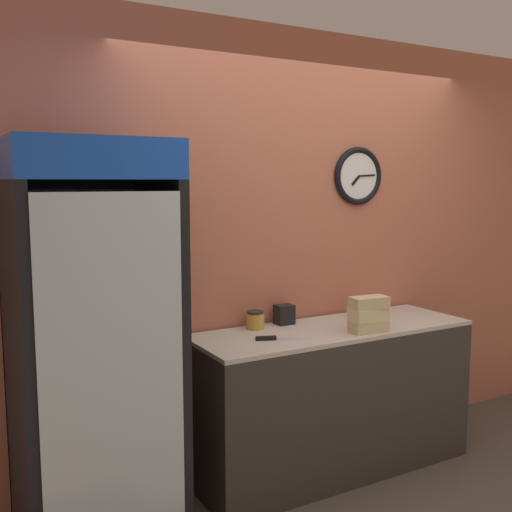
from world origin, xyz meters
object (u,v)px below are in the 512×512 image
at_px(sandwich_stack_top, 369,303).
at_px(napkin_dispenser, 284,314).
at_px(beverage_cooler, 90,328).
at_px(condiment_jar, 255,320).
at_px(sandwich_stack_middle, 369,314).
at_px(sandwich_flat_left, 365,311).
at_px(sandwich_stack_bottom, 368,326).
at_px(chefs_knife, 276,338).

relative_size(sandwich_stack_top, napkin_dispenser, 1.95).
distance_m(beverage_cooler, condiment_jar, 1.06).
bearing_deg(sandwich_stack_middle, beverage_cooler, 173.31).
height_order(sandwich_stack_top, sandwich_flat_left, sandwich_stack_top).
bearing_deg(sandwich_flat_left, sandwich_stack_top, -126.60).
distance_m(sandwich_stack_bottom, condiment_jar, 0.67).
distance_m(sandwich_stack_bottom, sandwich_stack_top, 0.14).
height_order(beverage_cooler, sandwich_flat_left, beverage_cooler).
bearing_deg(beverage_cooler, condiment_jar, 11.42).
xyz_separation_m(sandwich_stack_top, condiment_jar, (-0.54, 0.39, -0.12)).
bearing_deg(napkin_dispenser, chefs_knife, -128.60).
xyz_separation_m(sandwich_flat_left, chefs_knife, (-0.81, -0.22, -0.03)).
height_order(sandwich_stack_bottom, sandwich_flat_left, same).
height_order(sandwich_stack_middle, condiment_jar, sandwich_stack_middle).
distance_m(sandwich_flat_left, condiment_jar, 0.79).
xyz_separation_m(sandwich_stack_bottom, condiment_jar, (-0.54, 0.39, 0.02)).
height_order(sandwich_stack_top, condiment_jar, sandwich_stack_top).
bearing_deg(sandwich_stack_bottom, sandwich_stack_top, 0.00).
height_order(condiment_jar, napkin_dispenser, napkin_dispenser).
relative_size(sandwich_flat_left, chefs_knife, 0.69).
distance_m(chefs_knife, napkin_dispenser, 0.38).
height_order(sandwich_flat_left, napkin_dispenser, napkin_dispenser).
bearing_deg(chefs_knife, sandwich_flat_left, 15.02).
bearing_deg(condiment_jar, sandwich_stack_top, -35.94).
bearing_deg(sandwich_stack_top, condiment_jar, 144.06).
bearing_deg(sandwich_stack_top, chefs_knife, 168.39).
xyz_separation_m(chefs_knife, condiment_jar, (0.02, 0.28, 0.05)).
height_order(beverage_cooler, condiment_jar, beverage_cooler).
xyz_separation_m(condiment_jar, napkin_dispenser, (0.21, 0.02, 0.01)).
bearing_deg(napkin_dispenser, sandwich_stack_top, -51.34).
height_order(beverage_cooler, sandwich_stack_top, beverage_cooler).
bearing_deg(sandwich_stack_bottom, condiment_jar, 144.06).
distance_m(sandwich_stack_top, sandwich_flat_left, 0.44).
relative_size(sandwich_stack_middle, sandwich_stack_top, 0.97).
relative_size(sandwich_stack_bottom, sandwich_flat_left, 1.06).
height_order(sandwich_stack_middle, napkin_dispenser, sandwich_stack_middle).
xyz_separation_m(sandwich_flat_left, condiment_jar, (-0.79, 0.06, 0.02)).
bearing_deg(sandwich_flat_left, chefs_knife, -164.98).
distance_m(sandwich_stack_top, napkin_dispenser, 0.54).
bearing_deg(beverage_cooler, sandwich_stack_top, -6.69).
xyz_separation_m(sandwich_flat_left, napkin_dispenser, (-0.57, 0.08, 0.02)).
distance_m(condiment_jar, napkin_dispenser, 0.21).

